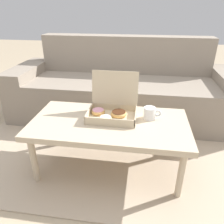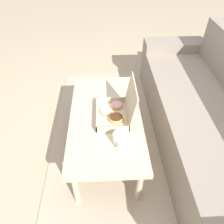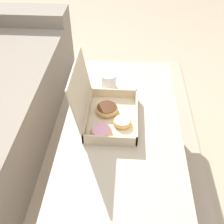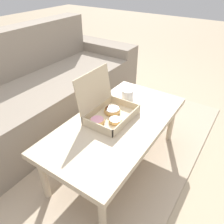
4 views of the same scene
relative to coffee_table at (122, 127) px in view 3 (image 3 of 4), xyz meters
name	(u,v)px [view 3 (image 3 of 4)]	position (x,y,z in m)	size (l,w,h in m)	color
ground_plane	(100,169)	(0.00, 0.12, -0.36)	(12.00, 12.00, 0.00)	tan
area_rug	(50,166)	(0.00, 0.42, -0.36)	(2.47, 1.85, 0.01)	tan
coffee_table	(122,127)	(0.00, 0.00, 0.00)	(1.10, 0.57, 0.41)	#C6B293
pastry_box	(104,112)	(0.00, 0.09, 0.10)	(0.35, 0.29, 0.30)	beige
coffee_mug	(109,80)	(0.28, 0.09, 0.08)	(0.12, 0.08, 0.09)	white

